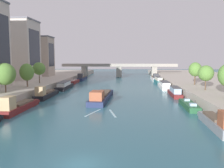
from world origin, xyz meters
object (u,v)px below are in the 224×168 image
tree_left_by_lamp (39,69)px  tree_right_past_mid (206,73)px  moored_boat_left_far (18,106)px  moored_boat_right_gap_after (189,105)px  tree_right_midway (195,69)px  moored_boat_left_upstream (65,86)px  moored_boat_right_near (155,78)px  moored_boat_right_lone (164,85)px  moored_boat_left_downstream (46,94)px  tree_left_third (5,74)px  bridge_far (119,69)px  moored_boat_right_midway (158,81)px  moored_boat_right_upstream (175,92)px  moored_boat_right_second (217,122)px  moored_boat_left_second (75,82)px  tree_left_far (27,72)px  moored_boat_left_lone (82,78)px  barge_midriver (101,96)px

tree_left_by_lamp → tree_right_past_mid: tree_left_by_lamp is taller
moored_boat_left_far → moored_boat_right_gap_after: bearing=9.0°
tree_right_midway → moored_boat_left_upstream: bearing=171.9°
moored_boat_right_near → tree_left_by_lamp: bearing=-137.4°
moored_boat_right_lone → tree_right_past_mid: bearing=-71.9°
moored_boat_left_downstream → moored_boat_right_lone: moored_boat_left_downstream is taller
tree_left_third → tree_right_midway: (47.60, 18.61, 0.32)m
moored_boat_right_near → bridge_far: bridge_far is taller
moored_boat_right_midway → moored_boat_right_near: (0.35, 14.65, -0.14)m
tree_left_third → moored_boat_right_upstream: bearing=15.7°
moored_boat_right_second → moored_boat_right_gap_after: size_ratio=1.05×
tree_left_third → moored_boat_right_lone: bearing=34.3°
moored_boat_right_lone → tree_right_midway: 12.89m
moored_boat_right_upstream → tree_right_past_mid: size_ratio=2.04×
moored_boat_right_second → moored_boat_right_midway: size_ratio=0.98×
moored_boat_right_midway → moored_boat_right_near: 14.66m
moored_boat_left_upstream → tree_left_third: size_ratio=2.39×
tree_left_by_lamp → tree_right_midway: tree_right_midway is taller
moored_boat_right_upstream → moored_boat_left_second: bearing=138.2°
tree_left_far → tree_left_by_lamp: size_ratio=0.97×
moored_boat_left_lone → tree_left_by_lamp: bearing=-100.4°
moored_boat_left_second → moored_boat_left_lone: size_ratio=0.75×
moored_boat_right_second → moored_boat_right_upstream: bearing=89.9°
barge_midriver → tree_right_past_mid: size_ratio=3.48×
barge_midriver → moored_boat_left_lone: size_ratio=1.42×
moored_boat_right_lone → tree_left_by_lamp: size_ratio=2.43×
moored_boat_right_midway → tree_left_by_lamp: (-39.85, -22.27, 5.66)m
moored_boat_left_second → bridge_far: bearing=62.8°
moored_boat_right_upstream → tree_left_third: size_ratio=1.84×
moored_boat_right_midway → tree_left_by_lamp: bearing=-150.8°
tree_left_far → tree_right_midway: bearing=9.2°
moored_boat_right_near → moored_boat_left_lone: bearing=-177.4°
moored_boat_left_far → moored_boat_right_gap_after: (33.15, 5.28, -0.44)m
tree_left_far → tree_right_past_mid: (46.57, -3.88, 0.11)m
moored_boat_right_lone → bridge_far: (-16.82, 47.22, 3.56)m
moored_boat_right_gap_after → moored_boat_right_near: bearing=89.7°
tree_left_by_lamp → tree_right_midway: size_ratio=0.99×
barge_midriver → tree_right_midway: size_ratio=3.19×
moored_boat_right_near → tree_right_midway: (7.09, -38.17, 5.74)m
moored_boat_left_lone → moored_boat_right_upstream: (33.62, -43.88, 0.05)m
moored_boat_left_downstream → tree_left_by_lamp: bearing=116.5°
barge_midriver → moored_boat_right_gap_after: barge_midriver is taller
moored_boat_right_gap_after → moored_boat_left_second: bearing=126.7°
tree_right_past_mid → tree_right_midway: bearing=86.3°
bridge_far → moored_boat_right_gap_after: bearing=-77.8°
moored_boat_left_upstream → tree_right_past_mid: (39.85, -17.30, 5.34)m
moored_boat_right_second → moored_boat_right_midway: (-0.17, 60.04, 0.15)m
bridge_far → moored_boat_left_second: bearing=-117.2°
moored_boat_right_second → moored_boat_right_near: bearing=89.9°
moored_boat_right_second → moored_boat_right_lone: 45.37m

